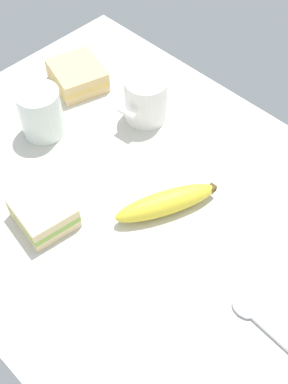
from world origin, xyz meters
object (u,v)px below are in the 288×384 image
(coffee_mug_black, at_px, (146,99))
(spoon, at_px, (257,322))
(sandwich_main, at_px, (78,76))
(sandwich_side, at_px, (44,213))
(glass_of_milk, at_px, (41,115))
(banana, at_px, (166,203))

(coffee_mug_black, distance_m, spoon, 0.44)
(sandwich_main, bearing_deg, coffee_mug_black, -169.85)
(coffee_mug_black, xyz_separation_m, spoon, (-0.40, 0.19, -0.04))
(sandwich_main, distance_m, sandwich_side, 0.34)
(coffee_mug_black, xyz_separation_m, sandwich_side, (-0.05, 0.29, -0.02))
(glass_of_milk, relative_size, banana, 0.53)
(coffee_mug_black, bearing_deg, banana, 143.09)
(glass_of_milk, bearing_deg, sandwich_side, 142.07)
(banana, bearing_deg, glass_of_milk, 5.37)
(sandwich_side, relative_size, spoon, 0.78)
(sandwich_side, distance_m, spoon, 0.36)
(coffee_mug_black, distance_m, sandwich_main, 0.17)
(banana, bearing_deg, sandwich_main, -17.03)
(coffee_mug_black, xyz_separation_m, sandwich_main, (0.16, 0.03, -0.02))
(sandwich_side, height_order, banana, sandwich_side)
(glass_of_milk, bearing_deg, banana, -174.63)
(banana, height_order, spoon, banana)
(sandwich_main, height_order, glass_of_milk, glass_of_milk)
(coffee_mug_black, relative_size, banana, 0.58)
(glass_of_milk, bearing_deg, coffee_mug_black, -123.80)
(glass_of_milk, xyz_separation_m, banana, (-0.28, -0.03, -0.02))
(glass_of_milk, xyz_separation_m, spoon, (-0.51, 0.03, -0.04))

